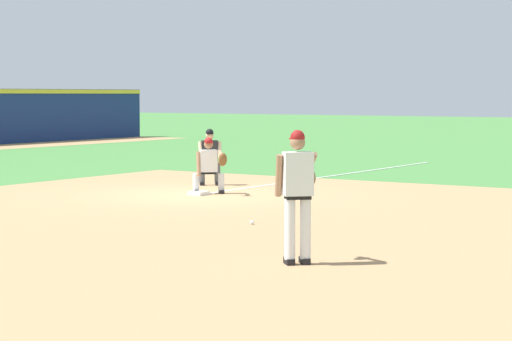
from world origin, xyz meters
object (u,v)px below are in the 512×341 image
object	(u,v)px
first_base_bag	(199,193)
umpire	(210,155)
pitcher	(298,188)
baseball	(252,222)
first_baseman	(210,163)

from	to	relation	value
first_base_bag	umpire	world-z (taller)	umpire
first_base_bag	pitcher	world-z (taller)	pitcher
pitcher	baseball	bearing A→B (deg)	41.98
pitcher	first_base_bag	bearing A→B (deg)	44.62
pitcher	umpire	size ratio (longest dim) A/B	1.27
first_base_bag	baseball	world-z (taller)	first_base_bag
baseball	pitcher	size ratio (longest dim) A/B	0.04
first_base_bag	first_baseman	size ratio (longest dim) A/B	0.28
first_base_bag	umpire	xyz separation A→B (m)	(2.19, 1.26, 0.75)
first_baseman	first_base_bag	bearing A→B (deg)	165.30
first_base_bag	first_baseman	distance (m)	0.77
first_base_bag	baseball	size ratio (longest dim) A/B	5.14
first_base_bag	pitcher	size ratio (longest dim) A/B	0.20
first_base_bag	pitcher	xyz separation A→B (m)	(-6.87, -6.78, 1.01)
pitcher	first_baseman	size ratio (longest dim) A/B	1.39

